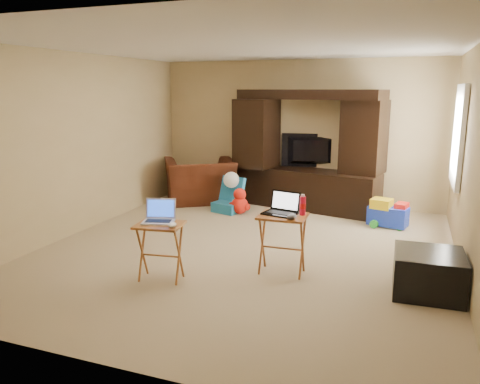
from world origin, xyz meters
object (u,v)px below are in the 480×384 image
at_px(recliner, 200,181).
at_px(laptop_right, 280,204).
at_px(plush_toy, 240,201).
at_px(tray_table_right, 282,244).
at_px(laptop_left, 158,212).
at_px(entertainment_center, 308,150).
at_px(ottoman, 428,273).
at_px(mouse_left, 172,225).
at_px(television, 311,151).
at_px(child_rocker, 229,195).
at_px(mouse_right, 292,217).
at_px(push_toy, 388,213).
at_px(tray_table_left, 160,252).
at_px(water_bottle, 303,206).

relative_size(recliner, laptop_right, 3.44).
relative_size(plush_toy, tray_table_right, 0.65).
bearing_deg(laptop_left, entertainment_center, 61.06).
height_order(ottoman, tray_table_right, tray_table_right).
xyz_separation_m(plush_toy, mouse_left, (0.34, -2.91, 0.43)).
xyz_separation_m(television, laptop_right, (0.34, -3.20, -0.17)).
bearing_deg(television, recliner, 3.50).
bearing_deg(child_rocker, mouse_right, -39.64).
bearing_deg(entertainment_center, laptop_left, -90.70).
bearing_deg(mouse_left, plush_toy, 96.74).
xyz_separation_m(television, push_toy, (1.38, -0.92, -0.75)).
distance_m(entertainment_center, mouse_left, 3.74).
relative_size(entertainment_center, ottoman, 3.69).
height_order(entertainment_center, tray_table_left, entertainment_center).
bearing_deg(push_toy, mouse_left, -109.95).
height_order(recliner, ottoman, recliner).
bearing_deg(laptop_right, child_rocker, 135.18).
height_order(entertainment_center, mouse_right, entertainment_center).
xyz_separation_m(recliner, plush_toy, (0.97, -0.55, -0.17)).
distance_m(laptop_left, mouse_left, 0.26).
bearing_deg(laptop_left, tray_table_left, -61.13).
relative_size(child_rocker, ottoman, 0.87).
relative_size(recliner, tray_table_right, 1.80).
distance_m(recliner, push_toy, 3.33).
height_order(tray_table_left, laptop_left, laptop_left).
distance_m(recliner, mouse_left, 3.71).
distance_m(mouse_left, water_bottle, 1.41).
distance_m(recliner, laptop_right, 3.57).
relative_size(recliner, ottoman, 1.81).
height_order(recliner, tray_table_left, recliner).
height_order(laptop_left, water_bottle, water_bottle).
bearing_deg(mouse_right, television, 98.74).
xyz_separation_m(entertainment_center, mouse_left, (-0.59, -3.67, -0.35)).
height_order(child_rocker, mouse_left, mouse_left).
xyz_separation_m(entertainment_center, tray_table_right, (0.38, -2.98, -0.67)).
distance_m(television, tray_table_left, 3.97).
relative_size(plush_toy, laptop_left, 1.33).
height_order(laptop_right, water_bottle, laptop_right).
distance_m(child_rocker, laptop_right, 2.76).
bearing_deg(tray_table_left, push_toy, 45.40).
height_order(television, laptop_left, television).
bearing_deg(push_toy, laptop_left, -113.72).
bearing_deg(plush_toy, ottoman, -38.12).
relative_size(child_rocker, mouse_left, 4.59).
bearing_deg(laptop_right, mouse_left, -131.07).
bearing_deg(water_bottle, entertainment_center, 101.37).
xyz_separation_m(ottoman, laptop_right, (-1.55, 0.02, 0.57)).
height_order(television, ottoman, television).
bearing_deg(ottoman, mouse_right, -175.16).
bearing_deg(plush_toy, recliner, 150.56).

